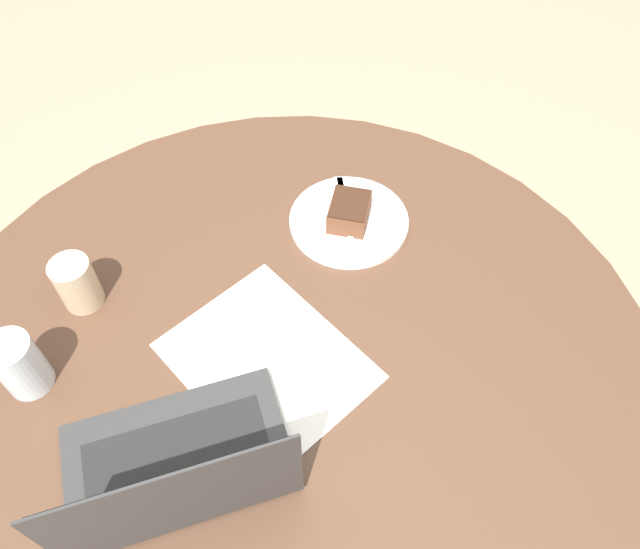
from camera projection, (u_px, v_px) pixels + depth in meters
name	position (u px, v px, depth m)	size (l,w,h in m)	color
ground_plane	(298.00, 493.00, 1.64)	(12.00, 12.00, 0.00)	gray
dining_table	(289.00, 396.00, 1.17)	(1.31, 1.31, 0.71)	#4C3323
paper_document	(267.00, 361.00, 1.07)	(0.33, 0.27, 0.00)	white
plate	(349.00, 221.00, 1.26)	(0.24, 0.24, 0.01)	white
cake_slice	(349.00, 211.00, 1.23)	(0.11, 0.12, 0.05)	brown
fork	(344.00, 201.00, 1.28)	(0.15, 0.12, 0.00)	silver
coffee_glass	(77.00, 283.00, 1.11)	(0.07, 0.07, 0.10)	#C6AD89
water_glass	(19.00, 365.00, 1.00)	(0.08, 0.08, 0.12)	silver
laptop	(178.00, 468.00, 0.92)	(0.33, 0.40, 0.22)	#2D2D2D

